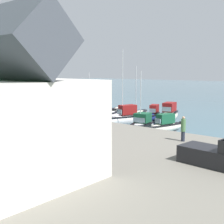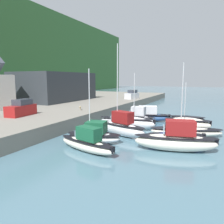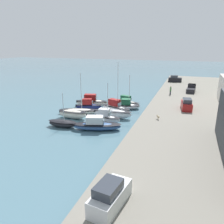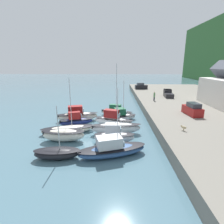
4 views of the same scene
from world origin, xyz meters
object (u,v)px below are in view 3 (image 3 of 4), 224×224
object	(u,v)px
moored_boat_0	(127,102)
moored_boat_8	(79,111)
parked_car_1	(110,196)
parked_car_0	(175,79)
moored_boat_2	(115,108)
moored_boat_5	(97,125)
moored_boat_1	(127,105)
moored_boat_3	(112,114)
parked_car_2	(187,105)
moored_boat_4	(105,118)
moored_boat_6	(92,102)
person_on_quay	(170,90)
moored_boat_9	(73,114)
pickup_truck_0	(191,89)
moored_boat_10	(62,123)
dog_on_quay	(158,117)
moored_boat_7	(88,106)

from	to	relation	value
moored_boat_0	moored_boat_8	world-z (taller)	moored_boat_8
parked_car_1	parked_car_0	bearing A→B (deg)	97.88
moored_boat_2	moored_boat_5	xyz separation A→B (m)	(9.84, 0.04, -0.23)
moored_boat_1	moored_boat_3	size ratio (longest dim) A/B	0.98
moored_boat_3	parked_car_2	size ratio (longest dim) A/B	1.74
parked_car_1	moored_boat_2	bearing A→B (deg)	115.96
moored_boat_4	parked_car_1	bearing A→B (deg)	20.15
moored_boat_5	moored_boat_1	bearing A→B (deg)	156.51
moored_boat_6	moored_boat_3	bearing A→B (deg)	35.65
moored_boat_4	moored_boat_8	world-z (taller)	moored_boat_8
moored_boat_1	person_on_quay	size ratio (longest dim) A/B	3.49
moored_boat_1	moored_boat_9	bearing A→B (deg)	-50.94
pickup_truck_0	person_on_quay	bearing A→B (deg)	-127.01
moored_boat_10	person_on_quay	size ratio (longest dim) A/B	2.79
moored_boat_5	dog_on_quay	bearing A→B (deg)	95.07
moored_boat_4	moored_boat_2	bearing A→B (deg)	-179.59
moored_boat_3	parked_car_1	xyz separation A→B (m)	(24.32, 8.35, 1.65)
moored_boat_2	person_on_quay	world-z (taller)	moored_boat_2
parked_car_0	moored_boat_1	bearing A→B (deg)	-19.99
moored_boat_3	moored_boat_9	xyz separation A→B (m)	(2.67, -7.12, -0.03)
moored_boat_6	moored_boat_2	bearing A→B (deg)	53.35
moored_boat_0	parked_car_0	bearing A→B (deg)	177.21
moored_boat_7	moored_boat_8	distance (m)	3.49
moored_boat_0	moored_boat_2	bearing A→B (deg)	9.43
moored_boat_7	parked_car_1	world-z (taller)	parked_car_1
moored_boat_2	moored_boat_6	xyz separation A→B (m)	(-2.81, -6.63, -0.03)
moored_boat_4	moored_boat_3	bearing A→B (deg)	173.06
parked_car_1	parked_car_2	world-z (taller)	same
moored_boat_2	dog_on_quay	bearing A→B (deg)	76.70
moored_boat_3	moored_boat_2	bearing A→B (deg)	-176.65
moored_boat_6	parked_car_0	bearing A→B (deg)	139.43
moored_boat_8	person_on_quay	distance (m)	23.58
moored_boat_2	moored_boat_8	distance (m)	7.45
moored_boat_2	parked_car_1	xyz separation A→B (m)	(27.65, 8.87, 1.47)
moored_boat_5	moored_boat_6	bearing A→B (deg)	-169.98
moored_boat_1	parked_car_1	xyz separation A→B (m)	(31.32, 7.48, 1.74)
dog_on_quay	moored_boat_5	bearing A→B (deg)	165.59
moored_boat_8	dog_on_quay	bearing A→B (deg)	63.74
moored_boat_3	moored_boat_10	world-z (taller)	moored_boat_10
moored_boat_10	person_on_quay	bearing A→B (deg)	143.84
moored_boat_6	parked_car_1	bearing A→B (deg)	13.26
moored_boat_8	parked_car_1	size ratio (longest dim) A/B	1.89
moored_boat_8	parked_car_2	xyz separation A→B (m)	(-4.76, 20.47, 1.98)
moored_boat_4	moored_boat_6	size ratio (longest dim) A/B	0.95
moored_boat_2	moored_boat_6	world-z (taller)	moored_boat_2
moored_boat_2	pickup_truck_0	size ratio (longest dim) A/B	2.12
pickup_truck_0	dog_on_quay	world-z (taller)	pickup_truck_0
person_on_quay	moored_boat_4	bearing A→B (deg)	-24.99
moored_boat_5	parked_car_1	xyz separation A→B (m)	(17.82, 8.83, 1.70)
person_on_quay	moored_boat_0	bearing A→B (deg)	-50.83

